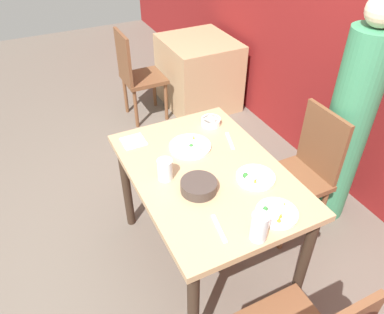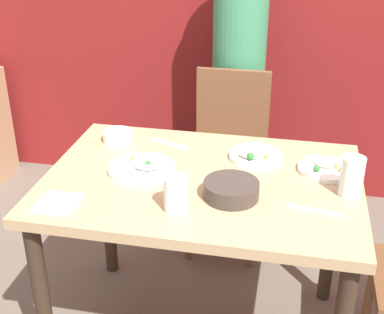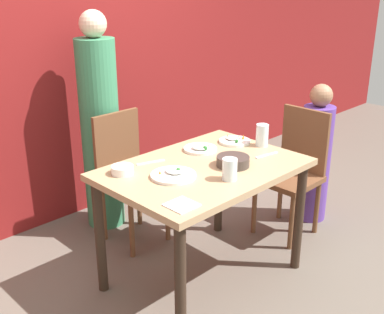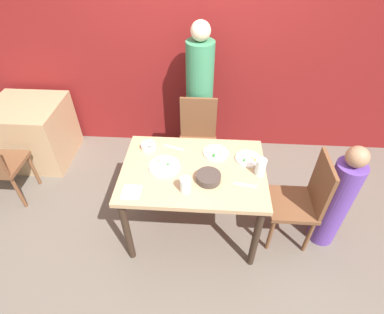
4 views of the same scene
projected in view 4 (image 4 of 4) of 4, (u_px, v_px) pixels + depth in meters
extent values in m
plane|color=#60564C|center=(193.00, 226.00, 2.95)|extent=(10.00, 10.00, 0.00)
cube|color=maroon|center=(202.00, 37.00, 3.11)|extent=(10.00, 0.06, 2.70)
cube|color=tan|center=(193.00, 171.00, 2.45)|extent=(1.17, 0.82, 0.04)
cylinder|color=#332319|center=(127.00, 231.00, 2.47)|extent=(0.06, 0.06, 0.74)
cylinder|color=#332319|center=(256.00, 238.00, 2.42)|extent=(0.06, 0.06, 0.74)
cylinder|color=#332319|center=(143.00, 172.00, 2.99)|extent=(0.06, 0.06, 0.74)
cylinder|color=#332319|center=(249.00, 177.00, 2.94)|extent=(0.06, 0.06, 0.74)
cube|color=brown|center=(197.00, 148.00, 3.17)|extent=(0.40, 0.40, 0.04)
cube|color=brown|center=(198.00, 118.00, 3.14)|extent=(0.38, 0.03, 0.47)
cylinder|color=brown|center=(181.00, 174.00, 3.20)|extent=(0.04, 0.04, 0.42)
cylinder|color=brown|center=(211.00, 175.00, 3.19)|extent=(0.04, 0.04, 0.42)
cylinder|color=brown|center=(183.00, 154.00, 3.45)|extent=(0.04, 0.04, 0.42)
cylinder|color=brown|center=(212.00, 155.00, 3.44)|extent=(0.04, 0.04, 0.42)
cube|color=brown|center=(292.00, 204.00, 2.60)|extent=(0.40, 0.40, 0.04)
cube|color=brown|center=(322.00, 184.00, 2.42)|extent=(0.03, 0.38, 0.47)
cylinder|color=brown|center=(266.00, 205.00, 2.88)|extent=(0.04, 0.04, 0.42)
cylinder|color=brown|center=(270.00, 234.00, 2.63)|extent=(0.04, 0.04, 0.42)
cylinder|color=brown|center=(301.00, 207.00, 2.86)|extent=(0.04, 0.04, 0.42)
cylinder|color=brown|center=(308.00, 236.00, 2.62)|extent=(0.04, 0.04, 0.42)
cylinder|color=#387F56|center=(199.00, 107.00, 3.28)|extent=(0.28, 0.28, 1.43)
sphere|color=beige|center=(200.00, 31.00, 2.74)|extent=(0.19, 0.19, 0.19)
cylinder|color=#5B3893|center=(334.00, 204.00, 2.57)|extent=(0.24, 0.24, 0.92)
sphere|color=#9E7051|center=(357.00, 157.00, 2.21)|extent=(0.17, 0.17, 0.17)
cylinder|color=#3D332D|center=(208.00, 177.00, 2.32)|extent=(0.19, 0.19, 0.06)
cylinder|color=#BC5123|center=(209.00, 175.00, 2.30)|extent=(0.17, 0.17, 0.01)
cylinder|color=white|center=(164.00, 166.00, 2.45)|extent=(0.26, 0.26, 0.02)
ellipsoid|color=white|center=(168.00, 164.00, 2.44)|extent=(0.11, 0.11, 0.02)
cone|color=orange|center=(159.00, 160.00, 2.47)|extent=(0.01, 0.01, 0.03)
cone|color=orange|center=(168.00, 160.00, 2.47)|extent=(0.02, 0.02, 0.03)
sphere|color=#2D702D|center=(168.00, 165.00, 2.42)|extent=(0.03, 0.03, 0.03)
cylinder|color=white|center=(248.00, 159.00, 2.52)|extent=(0.21, 0.21, 0.02)
ellipsoid|color=white|center=(248.00, 155.00, 2.52)|extent=(0.09, 0.09, 0.02)
cone|color=orange|center=(246.00, 152.00, 2.54)|extent=(0.02, 0.02, 0.03)
cone|color=orange|center=(253.00, 157.00, 2.50)|extent=(0.01, 0.01, 0.03)
sphere|color=#2D702D|center=(244.00, 160.00, 2.47)|extent=(0.02, 0.02, 0.02)
cone|color=orange|center=(255.00, 159.00, 2.48)|extent=(0.02, 0.02, 0.03)
cylinder|color=white|center=(216.00, 153.00, 2.57)|extent=(0.22, 0.22, 0.02)
ellipsoid|color=white|center=(214.00, 152.00, 2.55)|extent=(0.10, 0.10, 0.03)
sphere|color=#2D702D|center=(214.00, 155.00, 2.52)|extent=(0.03, 0.03, 0.03)
cone|color=orange|center=(211.00, 151.00, 2.56)|extent=(0.02, 0.02, 0.02)
cone|color=orange|center=(221.00, 154.00, 2.54)|extent=(0.02, 0.02, 0.02)
cylinder|color=white|center=(148.00, 146.00, 2.62)|extent=(0.13, 0.13, 0.05)
cylinder|color=white|center=(148.00, 144.00, 2.61)|extent=(0.11, 0.11, 0.01)
cylinder|color=silver|center=(261.00, 167.00, 2.35)|extent=(0.08, 0.08, 0.15)
cylinder|color=silver|center=(186.00, 185.00, 2.22)|extent=(0.08, 0.08, 0.12)
cube|color=white|center=(131.00, 192.00, 2.24)|extent=(0.14, 0.14, 0.01)
cube|color=silver|center=(174.00, 147.00, 2.64)|extent=(0.18, 0.07, 0.01)
cube|color=silver|center=(245.00, 185.00, 2.30)|extent=(0.18, 0.05, 0.01)
cube|color=tan|center=(34.00, 132.00, 3.50)|extent=(0.78, 0.71, 0.73)
cube|color=brown|center=(2.00, 164.00, 2.98)|extent=(0.40, 0.40, 0.04)
cylinder|color=brown|center=(34.00, 170.00, 3.25)|extent=(0.04, 0.04, 0.42)
cylinder|color=brown|center=(5.00, 168.00, 3.27)|extent=(0.04, 0.04, 0.42)
cylinder|color=brown|center=(19.00, 192.00, 3.00)|extent=(0.04, 0.04, 0.42)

